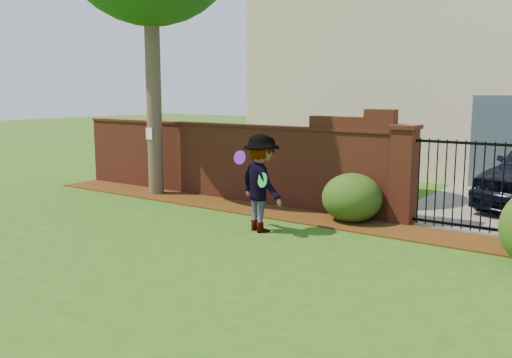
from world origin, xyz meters
The scene contains 12 objects.
ground centered at (0.00, 0.00, -0.01)m, with size 80.00×80.00×0.01m, color #285314.
mulch_bed centered at (-0.95, 3.34, 0.01)m, with size 11.10×1.08×0.03m, color #38200A.
brick_wall centered at (-2.01, 4.00, 0.93)m, with size 8.70×0.31×2.16m.
pillar_left centered at (2.40, 4.00, 0.96)m, with size 0.50×0.50×1.88m.
iron_gate centered at (3.50, 4.00, 0.85)m, with size 1.78×0.03×1.60m.
driveway centered at (3.50, 8.00, 0.01)m, with size 3.20×8.00×0.01m, color slate.
house centered at (1.00, 12.00, 3.16)m, with size 12.40×6.40×6.30m.
paper_notice centered at (-3.60, 3.21, 1.50)m, with size 0.20×0.01×0.28m, color white.
shrub_left centered at (1.56, 3.56, 0.47)m, with size 1.16×1.16×0.95m, color #1B4414.
man centered at (0.53, 1.93, 0.87)m, with size 1.13×0.65×1.75m, color gray.
frisbee_purple centered at (0.16, 1.84, 1.32)m, with size 0.25×0.25×0.02m, color #7421D0.
frisbee_green centered at (0.74, 1.73, 0.98)m, with size 0.26×0.26×0.02m, color green.
Camera 1 is at (6.10, -5.96, 2.49)m, focal length 38.62 mm.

